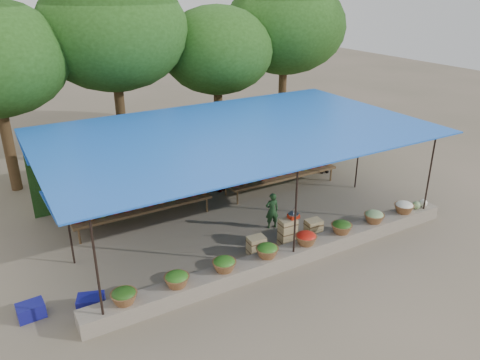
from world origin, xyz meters
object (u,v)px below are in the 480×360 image
blue_crate_front (31,311)px  weighing_scale (293,216)px  crate_counter (287,235)px  vendor_seated (272,211)px  blue_crate_back (91,303)px

blue_crate_front → weighing_scale: bearing=-5.4°
crate_counter → blue_crate_front: bearing=177.5°
weighing_scale → vendor_seated: bearing=90.5°
crate_counter → blue_crate_back: bearing=-178.8°
weighing_scale → blue_crate_back: (-5.52, -0.12, -0.67)m
weighing_scale → blue_crate_back: 5.56m
blue_crate_front → blue_crate_back: 1.24m
vendor_seated → blue_crate_front: size_ratio=1.99×
blue_crate_front → vendor_seated: bearing=3.3°
blue_crate_front → blue_crate_back: blue_crate_back is taller
weighing_scale → blue_crate_front: weighing_scale is taller
crate_counter → weighing_scale: (0.20, -0.00, 0.53)m
vendor_seated → blue_crate_back: vendor_seated is taller
crate_counter → weighing_scale: size_ratio=7.77×
weighing_scale → crate_counter: bearing=180.0°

